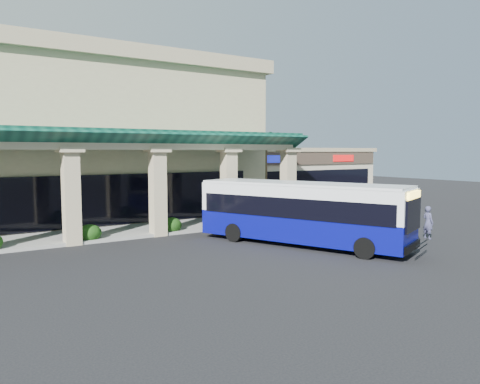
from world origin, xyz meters
TOP-DOWN VIEW (x-y plane):
  - ground at (0.00, 0.00)m, footprint 110.00×110.00m
  - main_building at (-8.00, 16.00)m, footprint 30.80×14.80m
  - arcade at (-8.00, 6.80)m, footprint 30.00×6.20m
  - strip_mall at (18.00, 24.00)m, footprint 22.50×12.50m
  - palm_0 at (8.50, 11.00)m, footprint 2.40×2.40m
  - palm_1 at (9.50, 14.00)m, footprint 2.40×2.40m
  - broadleaf_tree at (7.50, 19.00)m, footprint 2.60×2.60m
  - transit_bus at (1.76, -1.00)m, footprint 6.47×11.04m
  - pedestrian at (8.34, -3.39)m, footprint 0.51×0.69m
  - car_silver at (11.16, 14.75)m, footprint 2.93×5.09m
  - car_white at (12.91, 12.82)m, footprint 3.78×5.47m
  - car_red at (17.79, 13.70)m, footprint 2.94×5.26m
  - car_gray at (20.07, 14.77)m, footprint 3.75×5.13m

SIDE VIEW (x-z plane):
  - ground at x=0.00m, z-range 0.00..0.00m
  - car_gray at x=20.07m, z-range 0.00..1.30m
  - car_red at x=17.79m, z-range 0.00..1.44m
  - car_silver at x=11.16m, z-range 0.00..1.63m
  - car_white at x=12.91m, z-range 0.00..1.71m
  - pedestrian at x=8.34m, z-range 0.00..1.72m
  - transit_bus at x=1.76m, z-range 0.00..3.04m
  - broadleaf_tree at x=7.50m, z-range 0.00..4.81m
  - strip_mall at x=18.00m, z-range 0.00..4.90m
  - arcade at x=-8.00m, z-range 0.00..5.70m
  - palm_1 at x=9.50m, z-range 0.00..5.80m
  - palm_0 at x=8.50m, z-range 0.00..6.60m
  - main_building at x=-8.00m, z-range 0.00..11.35m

